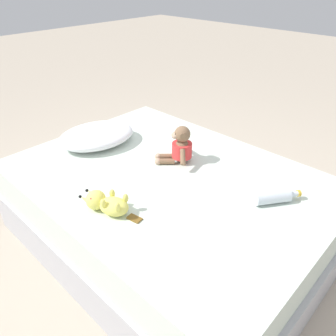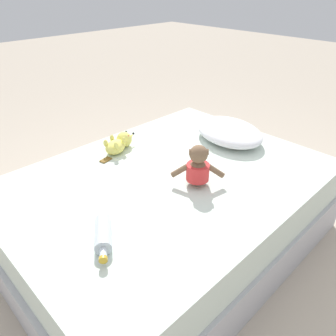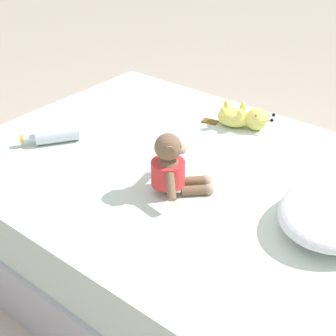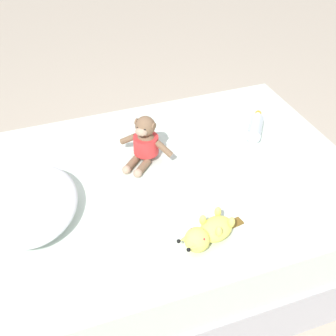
# 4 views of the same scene
# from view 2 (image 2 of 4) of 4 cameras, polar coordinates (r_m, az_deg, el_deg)

# --- Properties ---
(ground_plane) EXTENTS (16.00, 16.00, 0.00)m
(ground_plane) POSITION_cam_2_polar(r_m,az_deg,el_deg) (2.14, 0.00, -12.78)
(ground_plane) COLOR #B7A893
(bed) EXTENTS (1.35, 1.83, 0.50)m
(bed) POSITION_cam_2_polar(r_m,az_deg,el_deg) (1.98, 0.00, -7.59)
(bed) COLOR #B2B2B7
(bed) RESTS_ON ground_plane
(pillow) EXTENTS (0.58, 0.48, 0.12)m
(pillow) POSITION_cam_2_polar(r_m,az_deg,el_deg) (2.25, 10.63, 6.25)
(pillow) COLOR white
(pillow) RESTS_ON bed
(plush_monkey) EXTENTS (0.26, 0.26, 0.24)m
(plush_monkey) POSITION_cam_2_polar(r_m,az_deg,el_deg) (1.72, 5.21, -0.02)
(plush_monkey) COLOR brown
(plush_monkey) RESTS_ON bed
(plush_yellow_creature) EXTENTS (0.18, 0.32, 0.10)m
(plush_yellow_creature) POSITION_cam_2_polar(r_m,az_deg,el_deg) (2.11, -8.52, 4.28)
(plush_yellow_creature) COLOR #EAE066
(plush_yellow_creature) RESTS_ON bed
(glass_bottle) EXTENTS (0.23, 0.18, 0.07)m
(glass_bottle) POSITION_cam_2_polar(r_m,az_deg,el_deg) (1.42, -11.24, -11.36)
(glass_bottle) COLOR silver
(glass_bottle) RESTS_ON bed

